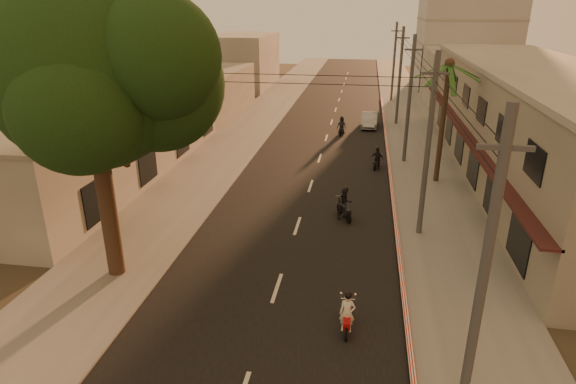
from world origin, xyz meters
The scene contains 18 objects.
ground centered at (0.00, 0.00, 0.00)m, with size 160.00×160.00×0.00m, color #383023.
road centered at (0.00, 20.00, 0.01)m, with size 10.00×140.00×0.02m, color black.
sidewalk_right centered at (7.50, 20.00, 0.06)m, with size 5.00×140.00×0.12m, color slate.
sidewalk_left centered at (-7.50, 20.00, 0.06)m, with size 5.00×140.00×0.12m, color slate.
curb_stripe centered at (5.10, 15.00, 0.10)m, with size 0.20×60.00×0.20m, color #B02312.
shophouse_row centered at (13.95, 18.00, 3.65)m, with size 8.80×34.20×7.30m.
left_building centered at (-13.98, 14.00, 2.60)m, with size 8.20×24.20×5.20m.
broadleaf_tree centered at (-6.61, 2.14, 8.48)m, with size 9.60×8.70×12.10m.
palm_tree centered at (8.00, 16.00, 7.15)m, with size 5.00×5.00×8.20m.
utility_poles centered at (6.20, 20.00, 6.54)m, with size 1.20×48.26×9.00m.
filler_right centered at (14.00, 45.00, 3.00)m, with size 8.00×14.00×6.00m, color #A9A499.
filler_left_near centered at (-14.00, 34.00, 2.20)m, with size 8.00×14.00×4.40m, color #A9A499.
filler_left_far centered at (-14.00, 52.00, 3.50)m, with size 8.00×14.00×7.00m, color #A9A499.
scooter_red centered at (2.95, -0.29, 0.71)m, with size 0.62×1.65×1.62m.
scooter_mid_a centered at (2.39, 9.29, 0.86)m, with size 1.36×1.78×1.88m.
scooter_mid_b centered at (4.20, 18.22, 0.72)m, with size 1.05×1.60×1.59m.
scooter_far_a centered at (1.22, 27.24, 0.77)m, with size 0.86×1.74×1.71m.
parked_car centered at (3.66, 30.65, 0.67)m, with size 1.54×4.13×1.35m, color #94969B.
Camera 1 is at (3.13, -14.65, 10.91)m, focal length 30.00 mm.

